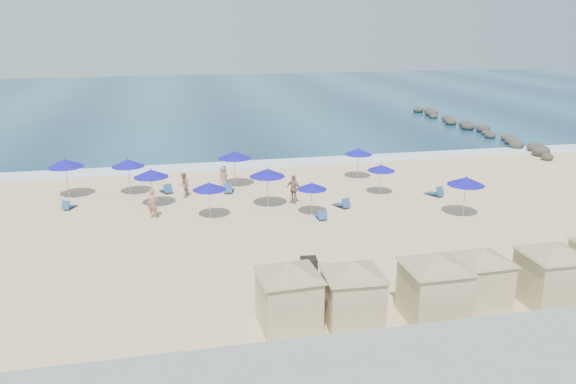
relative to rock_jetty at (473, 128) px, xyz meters
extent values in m
plane|color=beige|center=(-24.01, -24.90, -0.36)|extent=(160.00, 160.00, 0.00)
cube|color=navy|center=(-24.01, 30.10, -0.33)|extent=(160.00, 80.00, 0.06)
cube|color=white|center=(-24.01, -9.40, -0.32)|extent=(160.00, 2.50, 0.08)
cube|color=gray|center=(-24.01, -37.90, 0.19)|extent=(160.00, 2.20, 1.10)
ellipsoid|color=#2B2724|center=(-0.61, -12.90, -0.09)|extent=(1.00, 1.00, 0.65)
ellipsoid|color=#2B2724|center=(-0.13, -11.40, 0.05)|extent=(1.48, 1.48, 0.96)
ellipsoid|color=#2B2724|center=(0.35, -9.90, 0.02)|extent=(1.40, 1.40, 0.91)
ellipsoid|color=#2B2724|center=(-0.49, -8.40, 0.00)|extent=(1.32, 1.32, 0.86)
ellipsoid|color=#2B2724|center=(-0.01, -6.90, -0.02)|extent=(1.24, 1.24, 0.81)
ellipsoid|color=#2B2724|center=(0.47, -5.40, -0.04)|extent=(1.16, 1.16, 0.75)
ellipsoid|color=#2B2724|center=(-0.37, -3.90, -0.06)|extent=(1.08, 1.08, 0.70)
ellipsoid|color=#2B2724|center=(0.11, -2.40, -0.09)|extent=(1.00, 1.00, 0.65)
ellipsoid|color=#2B2724|center=(0.59, -0.90, 0.05)|extent=(1.48, 1.48, 0.96)
ellipsoid|color=#2B2724|center=(-0.25, 0.60, 0.02)|extent=(1.40, 1.40, 0.91)
ellipsoid|color=#2B2724|center=(0.23, 2.10, 0.00)|extent=(1.32, 1.32, 0.86)
ellipsoid|color=#2B2724|center=(-0.61, 3.60, -0.02)|extent=(1.24, 1.24, 0.81)
ellipsoid|color=#2B2724|center=(-0.13, 5.10, -0.04)|extent=(1.16, 1.16, 0.75)
ellipsoid|color=#2B2724|center=(0.35, 6.60, -0.06)|extent=(1.08, 1.08, 0.70)
ellipsoid|color=#2B2724|center=(-0.49, 8.10, -0.09)|extent=(1.00, 1.00, 0.65)
ellipsoid|color=#2B2724|center=(-0.01, 9.60, 0.05)|extent=(1.48, 1.48, 0.96)
ellipsoid|color=#2B2724|center=(0.47, 11.10, 0.02)|extent=(1.40, 1.40, 0.91)
ellipsoid|color=#2B2724|center=(-0.37, 12.60, 0.00)|extent=(1.32, 1.32, 0.86)
cube|color=black|center=(-25.11, -29.84, 0.00)|extent=(0.79, 0.79, 0.72)
cube|color=#C8BB89|center=(-26.98, -34.17, 0.68)|extent=(2.21, 2.21, 2.09)
cube|color=#988963|center=(-26.98, -34.17, 1.72)|extent=(2.32, 2.32, 0.08)
pyramid|color=#988963|center=(-26.98, -34.17, 2.25)|extent=(4.56, 4.56, 0.52)
cube|color=#C8BB89|center=(-24.59, -34.45, 0.65)|extent=(2.11, 2.11, 2.03)
cube|color=#988963|center=(-24.59, -34.45, 1.66)|extent=(2.21, 2.21, 0.08)
pyramid|color=#988963|center=(-24.59, -34.45, 2.17)|extent=(4.44, 4.44, 0.51)
cube|color=#C8BB89|center=(-21.45, -34.74, 0.71)|extent=(2.15, 2.15, 2.15)
cube|color=#988963|center=(-21.45, -34.74, 1.79)|extent=(2.26, 2.26, 0.09)
pyramid|color=#988963|center=(-21.45, -34.74, 2.33)|extent=(4.71, 4.71, 0.54)
cube|color=#C8BB89|center=(-19.15, -34.13, 0.61)|extent=(2.00, 2.00, 1.95)
cube|color=#988963|center=(-19.15, -34.13, 1.58)|extent=(2.10, 2.10, 0.08)
pyramid|color=#988963|center=(-19.15, -34.13, 2.07)|extent=(4.26, 4.26, 0.49)
cube|color=#C8BB89|center=(-16.29, -34.56, 0.69)|extent=(2.13, 2.13, 2.11)
cube|color=#988963|center=(-16.29, -34.56, 1.75)|extent=(2.23, 2.23, 0.08)
pyramid|color=#988963|center=(-16.29, -34.56, 2.27)|extent=(4.62, 4.62, 0.53)
cylinder|color=#A5A8AD|center=(-37.58, -15.54, 0.70)|extent=(0.06, 0.06, 2.12)
cone|color=#120E9C|center=(-37.58, -15.54, 1.95)|extent=(2.34, 2.34, 0.50)
sphere|color=#120E9C|center=(-37.58, -15.54, 2.25)|extent=(0.09, 0.09, 0.09)
cylinder|color=#A5A8AD|center=(-32.19, -18.58, 0.62)|extent=(0.05, 0.05, 1.96)
cone|color=#120E9C|center=(-32.19, -18.58, 1.78)|extent=(2.17, 2.17, 0.46)
sphere|color=#120E9C|center=(-32.19, -18.58, 2.06)|extent=(0.08, 0.08, 0.08)
cylinder|color=#A5A8AD|center=(-33.71, -15.67, 0.63)|extent=(0.05, 0.05, 1.97)
cone|color=#120E9C|center=(-33.71, -15.67, 1.80)|extent=(2.18, 2.18, 0.47)
sphere|color=#120E9C|center=(-33.71, -15.67, 2.08)|extent=(0.08, 0.08, 0.08)
cylinder|color=#A5A8AD|center=(-28.90, -21.45, 0.53)|extent=(0.05, 0.05, 1.79)
cone|color=#120E9C|center=(-28.90, -21.45, 1.59)|extent=(1.97, 1.97, 0.42)
sphere|color=#120E9C|center=(-28.90, -21.45, 1.85)|extent=(0.08, 0.08, 0.08)
cylinder|color=#A5A8AD|center=(-26.70, -15.25, 0.67)|extent=(0.05, 0.05, 2.07)
cone|color=#120E9C|center=(-26.70, -15.25, 1.90)|extent=(2.29, 2.29, 0.49)
sphere|color=#120E9C|center=(-26.70, -15.25, 2.20)|extent=(0.09, 0.09, 0.09)
cylinder|color=#A5A8AD|center=(-25.29, -20.11, 0.65)|extent=(0.05, 0.05, 2.02)
cone|color=#120E9C|center=(-25.29, -20.11, 1.84)|extent=(2.23, 2.23, 0.48)
sphere|color=#120E9C|center=(-25.29, -20.11, 2.13)|extent=(0.08, 0.08, 0.08)
cylinder|color=#A5A8AD|center=(-23.00, -22.10, 0.46)|extent=(0.04, 0.04, 1.64)
cone|color=#120E9C|center=(-23.00, -22.10, 1.42)|extent=(1.81, 1.81, 0.39)
sphere|color=#120E9C|center=(-23.00, -22.10, 1.66)|extent=(0.07, 0.07, 0.07)
cylinder|color=#A5A8AD|center=(-17.56, -19.08, 0.47)|extent=(0.04, 0.04, 1.67)
cone|color=#120E9C|center=(-17.56, -19.08, 1.46)|extent=(1.85, 1.85, 0.40)
sphere|color=#120E9C|center=(-17.56, -19.08, 1.71)|extent=(0.07, 0.07, 0.07)
cylinder|color=#A5A8AD|center=(-17.75, -15.01, 0.56)|extent=(0.05, 0.05, 1.84)
cone|color=#120E9C|center=(-17.75, -15.01, 1.65)|extent=(2.04, 2.04, 0.44)
sphere|color=#120E9C|center=(-17.75, -15.01, 1.92)|extent=(0.08, 0.08, 0.08)
cylinder|color=#A5A8AD|center=(-14.39, -24.24, 0.63)|extent=(0.05, 0.05, 1.99)
cone|color=#120E9C|center=(-14.39, -24.24, 1.81)|extent=(2.20, 2.20, 0.47)
sphere|color=#120E9C|center=(-14.39, -24.24, 2.10)|extent=(0.08, 0.08, 0.08)
cube|color=navy|center=(-37.19, -17.83, -0.22)|extent=(0.85, 1.17, 0.29)
cube|color=navy|center=(-37.35, -18.24, -0.01)|extent=(0.57, 0.45, 0.51)
cube|color=navy|center=(-31.44, -15.60, -0.20)|extent=(0.92, 1.29, 0.32)
cube|color=navy|center=(-31.27, -16.06, 0.03)|extent=(0.63, 0.49, 0.57)
cube|color=navy|center=(-27.25, -16.41, -0.20)|extent=(0.86, 1.31, 0.33)
cube|color=navy|center=(-27.38, -16.90, 0.04)|extent=(0.63, 0.47, 0.58)
cube|color=navy|center=(-22.64, -22.80, -0.22)|extent=(0.51, 1.07, 0.29)
cube|color=navy|center=(-22.64, -23.25, 0.00)|extent=(0.50, 0.29, 0.52)
cube|color=navy|center=(-20.85, -21.03, -0.21)|extent=(0.94, 1.28, 0.32)
cube|color=navy|center=(-20.67, -21.48, 0.03)|extent=(0.62, 0.50, 0.56)
cube|color=navy|center=(-14.19, -20.01, -0.20)|extent=(1.05, 1.36, 0.34)
cube|color=navy|center=(-13.97, -20.48, 0.05)|extent=(0.67, 0.55, 0.60)
imported|color=#A2755A|center=(-32.15, -20.75, 0.54)|extent=(0.78, 0.71, 1.79)
imported|color=#A2755A|center=(-30.24, -16.91, 0.46)|extent=(0.74, 0.89, 1.64)
imported|color=#A2755A|center=(-23.56, -19.61, 0.55)|extent=(1.02, 1.11, 1.82)
imported|color=#A2755A|center=(-27.52, -15.53, 0.44)|extent=(0.92, 0.91, 1.60)
camera|label=1|loc=(-30.90, -52.48, 10.62)|focal=35.00mm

